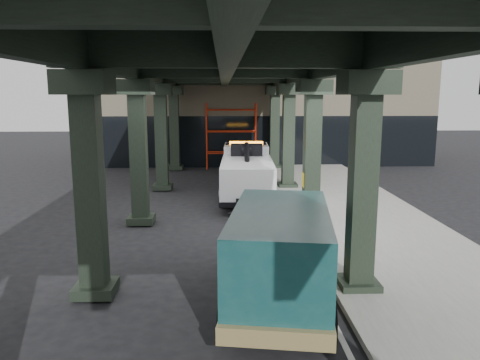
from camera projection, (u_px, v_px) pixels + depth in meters
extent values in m
plane|color=black|center=(239.00, 240.00, 14.67)|extent=(90.00, 90.00, 0.00)
cube|color=gray|center=(363.00, 220.00, 16.78)|extent=(5.00, 40.00, 0.15)
cube|color=silver|center=(285.00, 222.00, 16.69)|extent=(0.12, 38.00, 0.01)
cube|color=black|center=(363.00, 186.00, 10.38)|extent=(0.55, 0.55, 5.00)
cube|color=black|center=(367.00, 83.00, 9.98)|extent=(1.10, 1.10, 0.50)
cube|color=black|center=(358.00, 285.00, 10.80)|extent=(0.90, 0.90, 0.24)
cube|color=black|center=(312.00, 153.00, 16.28)|extent=(0.55, 0.55, 5.00)
cube|color=black|center=(314.00, 87.00, 15.87)|extent=(1.10, 1.10, 0.50)
cube|color=black|center=(310.00, 217.00, 16.70)|extent=(0.90, 0.90, 0.24)
cube|color=black|center=(288.00, 137.00, 22.18)|extent=(0.55, 0.55, 5.00)
cube|color=black|center=(289.00, 89.00, 21.77)|extent=(1.10, 1.10, 0.50)
cube|color=black|center=(287.00, 185.00, 22.59)|extent=(0.90, 0.90, 0.24)
cube|color=black|center=(275.00, 129.00, 28.08)|extent=(0.55, 0.55, 5.00)
cube|color=black|center=(275.00, 90.00, 27.67)|extent=(1.10, 1.10, 0.50)
cube|color=black|center=(274.00, 167.00, 28.49)|extent=(0.90, 0.90, 0.24)
cube|color=black|center=(90.00, 188.00, 10.17)|extent=(0.55, 0.55, 5.00)
cube|color=black|center=(84.00, 83.00, 9.76)|extent=(1.10, 1.10, 0.50)
cube|color=black|center=(96.00, 288.00, 10.59)|extent=(0.90, 0.90, 0.24)
cube|color=black|center=(139.00, 154.00, 16.07)|extent=(0.55, 0.55, 5.00)
cube|color=black|center=(136.00, 87.00, 15.66)|extent=(1.10, 1.10, 0.50)
cube|color=black|center=(141.00, 219.00, 16.48)|extent=(0.90, 0.90, 0.24)
cube|color=black|center=(161.00, 138.00, 21.97)|extent=(0.55, 0.55, 5.00)
cube|color=black|center=(160.00, 89.00, 21.56)|extent=(1.10, 1.10, 0.50)
cube|color=black|center=(163.00, 186.00, 22.38)|extent=(0.90, 0.90, 0.24)
cube|color=black|center=(174.00, 129.00, 27.86)|extent=(0.55, 0.55, 5.00)
cube|color=black|center=(173.00, 90.00, 27.46)|extent=(1.10, 1.10, 0.50)
cube|color=black|center=(175.00, 167.00, 28.28)|extent=(0.90, 0.90, 0.24)
cube|color=black|center=(314.00, 63.00, 15.73)|extent=(0.35, 32.00, 1.10)
cube|color=black|center=(135.00, 63.00, 15.52)|extent=(0.35, 32.00, 1.10)
cube|color=black|center=(225.00, 63.00, 15.62)|extent=(0.35, 32.00, 1.10)
cube|color=black|center=(225.00, 41.00, 15.50)|extent=(7.40, 32.00, 0.30)
cube|color=#C6B793|center=(258.00, 102.00, 33.68)|extent=(22.00, 10.00, 8.00)
cylinder|color=red|center=(207.00, 136.00, 28.91)|extent=(0.08, 0.08, 4.00)
cylinder|color=red|center=(206.00, 137.00, 28.12)|extent=(0.08, 0.08, 4.00)
cylinder|color=red|center=(255.00, 136.00, 29.01)|extent=(0.08, 0.08, 4.00)
cylinder|color=red|center=(256.00, 137.00, 28.22)|extent=(0.08, 0.08, 4.00)
cylinder|color=red|center=(231.00, 152.00, 29.14)|extent=(3.00, 0.08, 0.08)
cylinder|color=red|center=(231.00, 131.00, 28.90)|extent=(3.00, 0.08, 0.08)
cylinder|color=red|center=(231.00, 110.00, 28.67)|extent=(3.00, 0.08, 0.08)
cube|color=black|center=(247.00, 185.00, 20.44)|extent=(1.12, 6.64, 0.22)
cube|color=white|center=(246.00, 161.00, 22.52)|extent=(2.15, 2.19, 1.59)
cube|color=white|center=(246.00, 167.00, 23.51)|extent=(2.09, 0.69, 0.79)
cube|color=black|center=(246.00, 151.00, 22.66)|extent=(1.98, 1.22, 0.75)
cube|color=white|center=(247.00, 176.00, 19.34)|extent=(2.27, 4.48, 1.23)
cube|color=orange|center=(246.00, 143.00, 22.19)|extent=(1.59, 0.30, 0.14)
cube|color=black|center=(247.00, 150.00, 20.92)|extent=(1.43, 0.58, 0.53)
cylinder|color=black|center=(247.00, 160.00, 19.40)|extent=(0.32, 3.09, 1.18)
cube|color=black|center=(248.00, 210.00, 17.29)|extent=(0.31, 1.24, 0.16)
cube|color=black|center=(248.00, 215.00, 16.69)|extent=(1.42, 0.27, 0.16)
cylinder|color=black|center=(226.00, 178.00, 22.94)|extent=(0.34, 0.98, 0.97)
cylinder|color=silver|center=(226.00, 178.00, 22.94)|extent=(0.36, 0.55, 0.53)
cylinder|color=black|center=(266.00, 178.00, 22.94)|extent=(0.34, 0.98, 0.97)
cylinder|color=silver|center=(266.00, 178.00, 22.94)|extent=(0.36, 0.55, 0.53)
cylinder|color=black|center=(224.00, 190.00, 20.08)|extent=(0.34, 0.98, 0.97)
cylinder|color=silver|center=(224.00, 190.00, 20.08)|extent=(0.36, 0.55, 0.53)
cylinder|color=black|center=(269.00, 190.00, 20.08)|extent=(0.34, 0.98, 0.97)
cylinder|color=silver|center=(269.00, 190.00, 20.08)|extent=(0.36, 0.55, 0.53)
cylinder|color=black|center=(223.00, 195.00, 18.95)|extent=(0.34, 0.98, 0.97)
cylinder|color=silver|center=(223.00, 195.00, 18.95)|extent=(0.36, 0.55, 0.53)
cylinder|color=black|center=(271.00, 195.00, 18.95)|extent=(0.34, 0.98, 0.97)
cylinder|color=silver|center=(271.00, 195.00, 18.95)|extent=(0.36, 0.55, 0.53)
cube|color=#124142|center=(283.00, 234.00, 12.31)|extent=(2.04, 1.30, 0.84)
cube|color=#124142|center=(280.00, 253.00, 9.74)|extent=(2.56, 4.43, 1.81)
cube|color=olive|center=(280.00, 279.00, 10.24)|extent=(2.76, 5.45, 0.33)
cube|color=black|center=(283.00, 210.00, 11.81)|extent=(1.85, 0.67, 0.77)
cube|color=black|center=(281.00, 227.00, 9.93)|extent=(2.47, 3.61, 0.51)
cube|color=silver|center=(283.00, 242.00, 12.86)|extent=(1.86, 0.39, 0.28)
cylinder|color=black|center=(248.00, 251.00, 12.46)|extent=(0.38, 0.81, 0.78)
cylinder|color=silver|center=(248.00, 251.00, 12.46)|extent=(0.36, 0.47, 0.43)
cylinder|color=black|center=(318.00, 254.00, 12.25)|extent=(0.38, 0.81, 0.78)
cylinder|color=silver|center=(318.00, 254.00, 12.25)|extent=(0.36, 0.47, 0.43)
cylinder|color=black|center=(227.00, 320.00, 8.64)|extent=(0.38, 0.81, 0.78)
cylinder|color=silver|center=(227.00, 320.00, 8.64)|extent=(0.36, 0.47, 0.43)
cylinder|color=black|center=(329.00, 326.00, 8.43)|extent=(0.38, 0.81, 0.78)
cylinder|color=silver|center=(329.00, 326.00, 8.43)|extent=(0.36, 0.47, 0.43)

